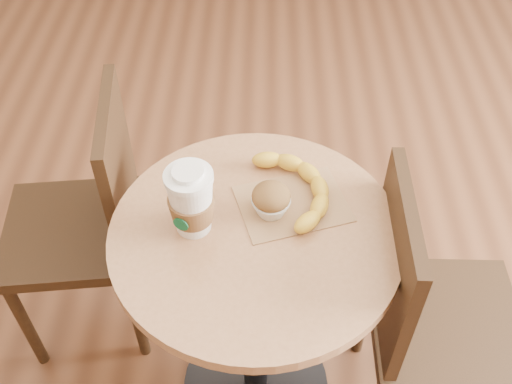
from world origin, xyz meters
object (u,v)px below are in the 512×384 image
chair_left (89,219)px  chair_right (426,313)px  cafe_table (256,292)px  coffee_cup (191,203)px  banana (293,189)px  muffin (271,200)px

chair_left → chair_right: chair_left is taller
cafe_table → chair_left: bearing=151.0°
cafe_table → chair_left: chair_left is taller
chair_right → coffee_cup: (-0.56, 0.04, 0.35)m
cafe_table → chair_right: size_ratio=0.87×
cafe_table → banana: bearing=51.0°
cafe_table → chair_right: bearing=-3.6°
chair_left → chair_right: bearing=65.8°
cafe_table → banana: banana is taller
chair_right → chair_left: bearing=72.7°
cafe_table → coffee_cup: (-0.14, 0.01, 0.32)m
chair_left → chair_right: (0.90, -0.29, -0.00)m
chair_right → coffee_cup: bearing=86.8°
chair_left → coffee_cup: 0.55m
coffee_cup → muffin: size_ratio=1.94×
cafe_table → muffin: (0.03, 0.05, 0.28)m
chair_right → banana: (-0.34, 0.13, 0.30)m
chair_left → coffee_cup: size_ratio=5.05×
coffee_cup → cafe_table: bearing=18.4°
banana → chair_left: bearing=144.9°
chair_left → muffin: size_ratio=9.82×
cafe_table → muffin: bearing=58.0°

